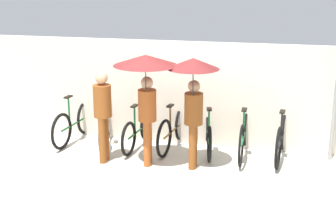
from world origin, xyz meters
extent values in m
plane|color=beige|center=(0.00, 0.00, 0.00)|extent=(30.00, 30.00, 0.00)
cube|color=beige|center=(0.00, 2.02, 1.02)|extent=(12.09, 0.12, 2.05)
torus|color=black|center=(-2.00, 2.09, 0.36)|extent=(0.13, 0.72, 0.72)
torus|color=black|center=(-2.10, 1.11, 0.36)|extent=(0.13, 0.72, 0.72)
cylinder|color=#19662D|center=(-2.05, 1.60, 0.36)|extent=(0.13, 0.98, 0.04)
cylinder|color=#19662D|center=(-2.06, 1.43, 0.66)|extent=(0.04, 0.04, 0.60)
cube|color=black|center=(-2.06, 1.43, 0.97)|extent=(0.11, 0.21, 0.03)
cylinder|color=#19662D|center=(-2.00, 2.09, 0.66)|extent=(0.04, 0.04, 0.61)
cylinder|color=#19662D|center=(-2.00, 2.09, 0.97)|extent=(0.44, 0.07, 0.03)
torus|color=black|center=(-1.49, 2.11, 0.34)|extent=(0.21, 0.68, 0.68)
torus|color=black|center=(-1.24, 1.05, 0.34)|extent=(0.21, 0.68, 0.68)
cylinder|color=maroon|center=(-1.36, 1.58, 0.34)|extent=(0.29, 1.07, 0.04)
cylinder|color=maroon|center=(-1.32, 1.39, 0.64)|extent=(0.04, 0.04, 0.60)
cube|color=black|center=(-1.32, 1.39, 0.95)|extent=(0.13, 0.22, 0.03)
cylinder|color=maroon|center=(-1.49, 2.11, 0.65)|extent=(0.04, 0.04, 0.61)
cylinder|color=maroon|center=(-1.49, 2.11, 0.95)|extent=(0.43, 0.13, 0.03)
torus|color=black|center=(-0.64, 2.03, 0.33)|extent=(0.12, 0.66, 0.66)
torus|color=black|center=(-0.73, 1.08, 0.33)|extent=(0.12, 0.66, 0.66)
cylinder|color=#19662D|center=(-0.68, 1.55, 0.33)|extent=(0.12, 0.95, 0.04)
cylinder|color=#19662D|center=(-0.70, 1.39, 0.60)|extent=(0.04, 0.04, 0.54)
cube|color=black|center=(-0.70, 1.39, 0.89)|extent=(0.11, 0.21, 0.03)
cylinder|color=#19662D|center=(-0.64, 2.03, 0.67)|extent=(0.04, 0.04, 0.67)
cylinder|color=#19662D|center=(-0.64, 2.03, 1.00)|extent=(0.44, 0.07, 0.03)
torus|color=black|center=(0.06, 2.15, 0.36)|extent=(0.15, 0.73, 0.73)
torus|color=black|center=(-0.06, 1.16, 0.36)|extent=(0.15, 0.73, 0.73)
cylinder|color=brown|center=(0.00, 1.66, 0.36)|extent=(0.16, 1.00, 0.04)
cylinder|color=brown|center=(-0.02, 1.48, 0.63)|extent=(0.04, 0.04, 0.53)
cube|color=black|center=(-0.02, 1.48, 0.91)|extent=(0.11, 0.21, 0.03)
cylinder|color=brown|center=(0.06, 2.15, 0.71)|extent=(0.04, 0.04, 0.70)
cylinder|color=brown|center=(0.06, 2.15, 1.07)|extent=(0.44, 0.08, 0.03)
torus|color=black|center=(0.58, 2.18, 0.33)|extent=(0.18, 0.67, 0.67)
torus|color=black|center=(0.78, 1.14, 0.33)|extent=(0.18, 0.67, 0.67)
cylinder|color=#19662D|center=(0.68, 1.66, 0.33)|extent=(0.24, 1.04, 0.04)
cylinder|color=#19662D|center=(0.72, 1.48, 0.61)|extent=(0.04, 0.04, 0.54)
cube|color=black|center=(0.72, 1.48, 0.89)|extent=(0.13, 0.21, 0.03)
cylinder|color=#19662D|center=(0.58, 2.18, 0.66)|extent=(0.04, 0.04, 0.65)
cylinder|color=#19662D|center=(0.58, 2.18, 0.98)|extent=(0.44, 0.11, 0.03)
torus|color=black|center=(1.37, 2.14, 0.38)|extent=(0.05, 0.76, 0.76)
torus|color=black|center=(1.36, 1.07, 0.38)|extent=(0.05, 0.76, 0.76)
cylinder|color=#19662D|center=(1.36, 1.61, 0.38)|extent=(0.05, 1.08, 0.04)
cylinder|color=#19662D|center=(1.36, 1.42, 0.65)|extent=(0.04, 0.04, 0.55)
cube|color=black|center=(1.36, 1.42, 0.94)|extent=(0.09, 0.20, 0.03)
cylinder|color=#19662D|center=(1.37, 2.14, 0.72)|extent=(0.04, 0.04, 0.69)
cylinder|color=#19662D|center=(1.37, 2.14, 1.07)|extent=(0.44, 0.03, 0.03)
torus|color=black|center=(2.10, 2.09, 0.38)|extent=(0.13, 0.76, 0.76)
torus|color=black|center=(2.00, 1.11, 0.38)|extent=(0.13, 0.76, 0.76)
cylinder|color=black|center=(2.05, 1.60, 0.38)|extent=(0.14, 0.98, 0.04)
cylinder|color=black|center=(2.03, 1.43, 0.66)|extent=(0.04, 0.04, 0.55)
cube|color=black|center=(2.03, 1.43, 0.95)|extent=(0.11, 0.21, 0.03)
cylinder|color=black|center=(2.10, 2.09, 0.68)|extent=(0.04, 0.04, 0.61)
cylinder|color=black|center=(2.10, 2.09, 0.98)|extent=(0.44, 0.07, 0.03)
cylinder|color=brown|center=(-1.09, 0.82, 0.42)|extent=(0.13, 0.13, 0.85)
cylinder|color=brown|center=(-1.08, 0.64, 0.42)|extent=(0.13, 0.13, 0.85)
cylinder|color=brown|center=(-1.08, 0.73, 1.14)|extent=(0.32, 0.32, 0.58)
sphere|color=tan|center=(-1.08, 0.73, 1.55)|extent=(0.22, 0.22, 0.22)
cylinder|color=#9E4C1E|center=(-0.28, 0.86, 0.41)|extent=(0.13, 0.13, 0.82)
cylinder|color=#9E4C1E|center=(-0.26, 0.68, 0.41)|extent=(0.13, 0.13, 0.82)
cylinder|color=#9E4C1E|center=(-0.27, 0.77, 1.10)|extent=(0.32, 0.32, 0.56)
sphere|color=tan|center=(-0.27, 0.77, 1.50)|extent=(0.21, 0.21, 0.21)
cylinder|color=#332D28|center=(-0.25, 0.63, 1.48)|extent=(0.02, 0.02, 0.70)
cone|color=#591919|center=(-0.25, 0.63, 1.92)|extent=(1.09, 1.09, 0.18)
cylinder|color=brown|center=(0.54, 0.91, 0.40)|extent=(0.13, 0.13, 0.80)
cylinder|color=brown|center=(0.54, 0.73, 0.40)|extent=(0.13, 0.13, 0.80)
cylinder|color=brown|center=(0.54, 0.82, 1.07)|extent=(0.32, 0.32, 0.55)
sphere|color=tan|center=(0.54, 0.82, 1.47)|extent=(0.21, 0.21, 0.21)
cylinder|color=#332D28|center=(0.55, 0.68, 1.45)|extent=(0.02, 0.02, 0.69)
cone|color=#591919|center=(0.55, 0.68, 1.89)|extent=(0.87, 0.87, 0.18)
camera|label=1|loc=(1.86, -6.74, 3.32)|focal=50.00mm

